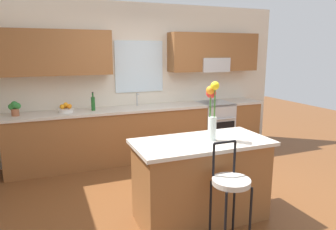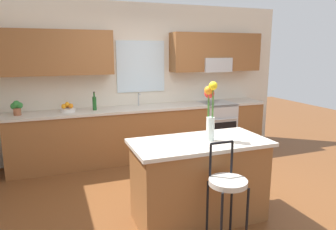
{
  "view_description": "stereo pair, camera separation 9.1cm",
  "coord_description": "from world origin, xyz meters",
  "px_view_note": "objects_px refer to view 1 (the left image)",
  "views": [
    {
      "loc": [
        -1.6,
        -3.38,
        1.89
      ],
      "look_at": [
        -0.02,
        0.55,
        1.0
      ],
      "focal_mm": 33.13,
      "sensor_mm": 36.0,
      "label": 1
    },
    {
      "loc": [
        -1.52,
        -3.41,
        1.89
      ],
      "look_at": [
        -0.02,
        0.55,
        1.0
      ],
      "focal_mm": 33.13,
      "sensor_mm": 36.0,
      "label": 2
    }
  ],
  "objects_px": {
    "oven_range": "(214,126)",
    "bottle_olive_oil": "(93,103)",
    "fruit_bowl_oranges": "(66,109)",
    "flower_vase": "(212,106)",
    "potted_plant_small": "(15,108)",
    "kitchen_island": "(201,180)",
    "bar_stool_near": "(231,186)"
  },
  "relations": [
    {
      "from": "kitchen_island",
      "to": "bottle_olive_oil",
      "type": "height_order",
      "value": "bottle_olive_oil"
    },
    {
      "from": "bottle_olive_oil",
      "to": "bar_stool_near",
      "type": "bearing_deg",
      "value": -73.36
    },
    {
      "from": "potted_plant_small",
      "to": "fruit_bowl_oranges",
      "type": "bearing_deg",
      "value": 0.26
    },
    {
      "from": "oven_range",
      "to": "kitchen_island",
      "type": "distance_m",
      "value": 2.6
    },
    {
      "from": "bar_stool_near",
      "to": "potted_plant_small",
      "type": "distance_m",
      "value": 3.45
    },
    {
      "from": "flower_vase",
      "to": "potted_plant_small",
      "type": "relative_size",
      "value": 2.89
    },
    {
      "from": "oven_range",
      "to": "potted_plant_small",
      "type": "height_order",
      "value": "potted_plant_small"
    },
    {
      "from": "bar_stool_near",
      "to": "flower_vase",
      "type": "height_order",
      "value": "flower_vase"
    },
    {
      "from": "oven_range",
      "to": "bottle_olive_oil",
      "type": "xyz_separation_m",
      "value": [
        -2.26,
        0.02,
        0.58
      ]
    },
    {
      "from": "bar_stool_near",
      "to": "kitchen_island",
      "type": "bearing_deg",
      "value": 90.0
    },
    {
      "from": "fruit_bowl_oranges",
      "to": "flower_vase",
      "type": "bearing_deg",
      "value": -58.43
    },
    {
      "from": "bottle_olive_oil",
      "to": "potted_plant_small",
      "type": "xyz_separation_m",
      "value": [
        -1.15,
        0.0,
        0.0
      ]
    },
    {
      "from": "potted_plant_small",
      "to": "bottle_olive_oil",
      "type": "bearing_deg",
      "value": -0.01
    },
    {
      "from": "oven_range",
      "to": "bar_stool_near",
      "type": "bearing_deg",
      "value": -117.38
    },
    {
      "from": "bottle_olive_oil",
      "to": "potted_plant_small",
      "type": "relative_size",
      "value": 1.36
    },
    {
      "from": "fruit_bowl_oranges",
      "to": "bottle_olive_oil",
      "type": "height_order",
      "value": "bottle_olive_oil"
    },
    {
      "from": "oven_range",
      "to": "fruit_bowl_oranges",
      "type": "distance_m",
      "value": 2.74
    },
    {
      "from": "bar_stool_near",
      "to": "potted_plant_small",
      "type": "height_order",
      "value": "potted_plant_small"
    },
    {
      "from": "kitchen_island",
      "to": "potted_plant_small",
      "type": "bearing_deg",
      "value": 132.08
    },
    {
      "from": "kitchen_island",
      "to": "flower_vase",
      "type": "bearing_deg",
      "value": -10.79
    },
    {
      "from": "kitchen_island",
      "to": "bar_stool_near",
      "type": "height_order",
      "value": "bar_stool_near"
    },
    {
      "from": "oven_range",
      "to": "kitchen_island",
      "type": "relative_size",
      "value": 0.61
    },
    {
      "from": "bar_stool_near",
      "to": "flower_vase",
      "type": "bearing_deg",
      "value": 79.34
    },
    {
      "from": "fruit_bowl_oranges",
      "to": "bottle_olive_oil",
      "type": "xyz_separation_m",
      "value": [
        0.43,
        -0.0,
        0.07
      ]
    },
    {
      "from": "potted_plant_small",
      "to": "bar_stool_near",
      "type": "bearing_deg",
      "value": -54.51
    },
    {
      "from": "flower_vase",
      "to": "fruit_bowl_oranges",
      "type": "bearing_deg",
      "value": 121.57
    },
    {
      "from": "oven_range",
      "to": "fruit_bowl_oranges",
      "type": "relative_size",
      "value": 3.83
    },
    {
      "from": "kitchen_island",
      "to": "fruit_bowl_oranges",
      "type": "xyz_separation_m",
      "value": [
        -1.26,
        2.2,
        0.51
      ]
    },
    {
      "from": "oven_range",
      "to": "kitchen_island",
      "type": "xyz_separation_m",
      "value": [
        -1.43,
        -2.18,
        0.0
      ]
    },
    {
      "from": "oven_range",
      "to": "bar_stool_near",
      "type": "height_order",
      "value": "bar_stool_near"
    },
    {
      "from": "flower_vase",
      "to": "potted_plant_small",
      "type": "height_order",
      "value": "flower_vase"
    },
    {
      "from": "bar_stool_near",
      "to": "fruit_bowl_oranges",
      "type": "relative_size",
      "value": 4.34
    }
  ]
}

